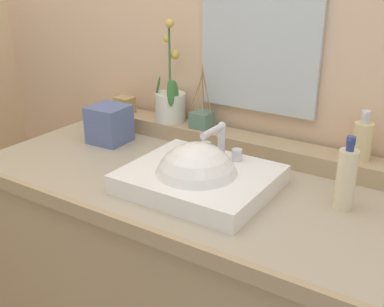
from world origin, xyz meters
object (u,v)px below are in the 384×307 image
reed_diffuser (202,119)px  lotion_bottle (346,178)px  tissue_box (109,124)px  soap_bar (186,148)px  potted_plant (170,102)px  trinket_box (124,105)px  soap_dispenser (362,140)px  sink_basin (198,182)px

reed_diffuser → lotion_bottle: 0.62m
reed_diffuser → tissue_box: 0.34m
soap_bar → lotion_bottle: lotion_bottle is taller
potted_plant → trinket_box: potted_plant is taller
soap_dispenser → potted_plant: bearing=-179.6°
soap_bar → reed_diffuser: size_ratio=0.31×
sink_basin → lotion_bottle: size_ratio=2.03×
potted_plant → lotion_bottle: size_ratio=1.83×
soap_dispenser → reed_diffuser: size_ratio=0.67×
soap_bar → soap_dispenser: soap_dispenser is taller
sink_basin → tissue_box: 0.51m
sink_basin → potted_plant: bearing=134.8°
trinket_box → tissue_box: (0.07, -0.16, -0.02)m
potted_plant → lotion_bottle: (0.72, -0.22, -0.04)m
reed_diffuser → trinket_box: reed_diffuser is taller
soap_bar → lotion_bottle: size_ratio=0.34×
reed_diffuser → tissue_box: reed_diffuser is taller
sink_basin → soap_bar: bearing=136.4°
reed_diffuser → trinket_box: 0.36m
lotion_bottle → reed_diffuser: bearing=159.8°
soap_bar → potted_plant: bearing=134.0°
sink_basin → soap_dispenser: soap_dispenser is taller
potted_plant → lotion_bottle: bearing=-17.0°
sink_basin → lotion_bottle: lotion_bottle is taller
soap_bar → reed_diffuser: reed_diffuser is taller
soap_bar → tissue_box: bearing=172.3°
reed_diffuser → lotion_bottle: (0.58, -0.21, -0.00)m
lotion_bottle → trinket_box: bearing=167.6°
potted_plant → trinket_box: (-0.22, -0.01, -0.04)m
potted_plant → reed_diffuser: potted_plant is taller
soap_dispenser → reed_diffuser: reed_diffuser is taller
soap_bar → tissue_box: (-0.37, 0.05, -0.00)m
soap_bar → potted_plant: potted_plant is taller
sink_basin → tissue_box: size_ratio=3.07×
sink_basin → reed_diffuser: 0.39m
sink_basin → reed_diffuser: reed_diffuser is taller
potted_plant → soap_bar: bearing=-46.0°
soap_bar → soap_dispenser: 0.54m
soap_bar → soap_dispenser: size_ratio=0.46×
potted_plant → tissue_box: 0.24m
soap_dispenser → reed_diffuser: bearing=-178.9°
soap_bar → reed_diffuser: bearing=109.3°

